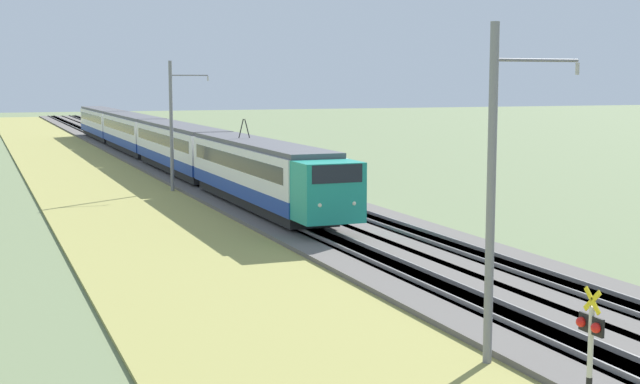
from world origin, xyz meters
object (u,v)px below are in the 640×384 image
object	(u,v)px
passenger_train	(153,137)
crossing_signal_aux	(590,351)
catenary_mast_mid	(172,125)
catenary_mast_near	(493,192)

from	to	relation	value
passenger_train	crossing_signal_aux	bearing A→B (deg)	-3.06
passenger_train	catenary_mast_mid	xyz separation A→B (m)	(-19.93, 2.50, 1.99)
crossing_signal_aux	catenary_mast_near	world-z (taller)	catenary_mast_near
passenger_train	crossing_signal_aux	size ratio (longest dim) A/B	26.07
crossing_signal_aux	catenary_mast_near	size ratio (longest dim) A/B	0.37
crossing_signal_aux	catenary_mast_near	xyz separation A→B (m)	(4.83, -0.82, 2.47)
crossing_signal_aux	catenary_mast_mid	distance (m)	42.06
catenary_mast_near	catenary_mast_mid	size ratio (longest dim) A/B	1.02
passenger_train	catenary_mast_mid	bearing A→B (deg)	-7.14
passenger_train	crossing_signal_aux	xyz separation A→B (m)	(-61.91, 3.32, -0.40)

